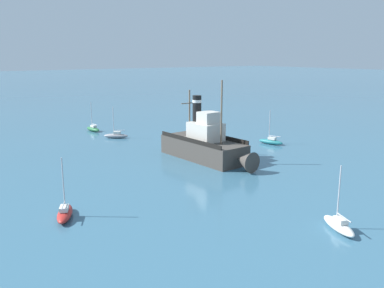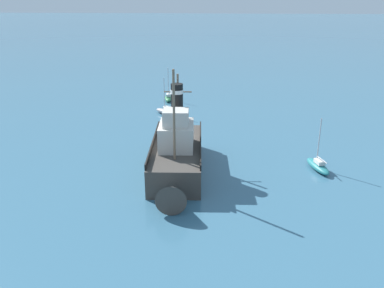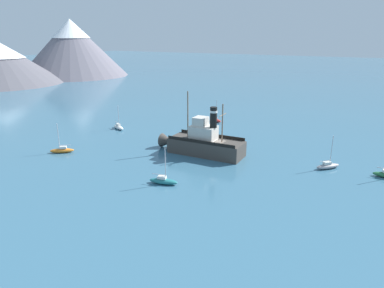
{
  "view_description": "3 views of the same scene",
  "coord_description": "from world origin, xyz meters",
  "px_view_note": "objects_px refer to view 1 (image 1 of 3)",
  "views": [
    {
      "loc": [
        29.67,
        41.14,
        12.8
      ],
      "look_at": [
        1.13,
        0.9,
        1.85
      ],
      "focal_mm": 38.0,
      "sensor_mm": 36.0,
      "label": 1
    },
    {
      "loc": [
        -3.97,
        36.01,
        15.42
      ],
      "look_at": [
        -1.33,
        1.25,
        2.39
      ],
      "focal_mm": 38.0,
      "sensor_mm": 36.0,
      "label": 2
    },
    {
      "loc": [
        -45.71,
        -23.12,
        18.12
      ],
      "look_at": [
        -1.68,
        3.29,
        1.91
      ],
      "focal_mm": 32.0,
      "sensor_mm": 36.0,
      "label": 3
    }
  ],
  "objects_px": {
    "sailboat_red": "(65,213)",
    "sailboat_teal": "(271,141)",
    "sailboat_green": "(93,129)",
    "sailboat_white": "(339,225)",
    "old_tugboat": "(206,145)",
    "sailboat_grey": "(116,135)"
  },
  "relations": [
    {
      "from": "sailboat_red",
      "to": "sailboat_teal",
      "type": "height_order",
      "value": "same"
    },
    {
      "from": "sailboat_green",
      "to": "sailboat_white",
      "type": "distance_m",
      "value": 48.43
    },
    {
      "from": "sailboat_green",
      "to": "sailboat_red",
      "type": "distance_m",
      "value": 37.98
    },
    {
      "from": "old_tugboat",
      "to": "sailboat_red",
      "type": "relative_size",
      "value": 2.97
    },
    {
      "from": "sailboat_grey",
      "to": "sailboat_teal",
      "type": "distance_m",
      "value": 23.73
    },
    {
      "from": "old_tugboat",
      "to": "sailboat_white",
      "type": "xyz_separation_m",
      "value": [
        4.58,
        22.25,
        -1.4
      ]
    },
    {
      "from": "sailboat_green",
      "to": "sailboat_red",
      "type": "relative_size",
      "value": 1.0
    },
    {
      "from": "sailboat_red",
      "to": "sailboat_grey",
      "type": "relative_size",
      "value": 1.0
    },
    {
      "from": "old_tugboat",
      "to": "sailboat_teal",
      "type": "xyz_separation_m",
      "value": [
        -12.97,
        -1.5,
        -1.4
      ]
    },
    {
      "from": "sailboat_teal",
      "to": "old_tugboat",
      "type": "bearing_deg",
      "value": 6.62
    },
    {
      "from": "sailboat_white",
      "to": "old_tugboat",
      "type": "bearing_deg",
      "value": -101.63
    },
    {
      "from": "sailboat_red",
      "to": "sailboat_white",
      "type": "height_order",
      "value": "same"
    },
    {
      "from": "sailboat_red",
      "to": "old_tugboat",
      "type": "bearing_deg",
      "value": -158.15
    },
    {
      "from": "old_tugboat",
      "to": "sailboat_white",
      "type": "height_order",
      "value": "old_tugboat"
    },
    {
      "from": "old_tugboat",
      "to": "sailboat_grey",
      "type": "xyz_separation_m",
      "value": [
        3.5,
        -18.59,
        -1.4
      ]
    },
    {
      "from": "sailboat_red",
      "to": "sailboat_white",
      "type": "bearing_deg",
      "value": 138.33
    },
    {
      "from": "sailboat_grey",
      "to": "sailboat_red",
      "type": "bearing_deg",
      "value": 57.75
    },
    {
      "from": "old_tugboat",
      "to": "sailboat_red",
      "type": "xyz_separation_m",
      "value": [
        20.39,
        8.18,
        -1.4
      ]
    },
    {
      "from": "old_tugboat",
      "to": "sailboat_green",
      "type": "xyz_separation_m",
      "value": [
        4.19,
        -26.18,
        -1.4
      ]
    },
    {
      "from": "sailboat_red",
      "to": "sailboat_teal",
      "type": "bearing_deg",
      "value": -163.82
    },
    {
      "from": "sailboat_green",
      "to": "sailboat_grey",
      "type": "relative_size",
      "value": 1.0
    },
    {
      "from": "sailboat_red",
      "to": "sailboat_white",
      "type": "distance_m",
      "value": 21.17
    }
  ]
}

